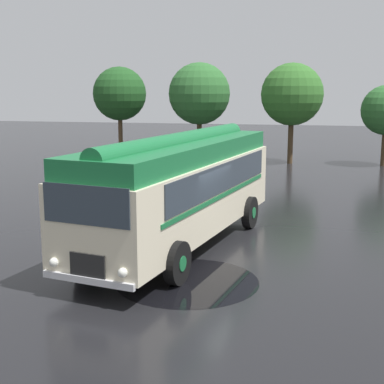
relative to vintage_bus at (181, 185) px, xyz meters
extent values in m
plane|color=black|center=(0.34, -0.64, -1.89)|extent=(120.00, 120.00, 0.00)
cube|color=beige|center=(0.00, 0.01, -0.29)|extent=(4.28, 10.29, 2.10)
cube|color=#196B38|center=(0.00, 0.01, 1.04)|extent=(4.05, 10.05, 0.56)
cylinder|color=#196B38|center=(0.00, 0.01, 1.30)|extent=(2.32, 9.45, 0.60)
cube|color=#2D3842|center=(1.30, 0.08, 0.28)|extent=(1.49, 7.87, 0.84)
cube|color=#2D3842|center=(-1.19, 0.54, 0.28)|extent=(1.49, 7.87, 0.84)
cube|color=#196B38|center=(1.28, -0.02, -0.26)|extent=(1.52, 8.07, 0.12)
cube|color=#196B38|center=(-1.20, 0.44, -0.26)|extent=(1.52, 8.07, 0.12)
cube|color=#2D3842|center=(-0.91, -4.92, 0.38)|extent=(2.17, 0.44, 0.88)
cube|color=black|center=(-0.91, -4.92, -0.99)|extent=(0.90, 0.22, 0.56)
cube|color=silver|center=(-0.92, -4.94, -1.32)|extent=(2.35, 0.53, 0.16)
sphere|color=white|center=(-0.03, -5.10, -1.02)|extent=(0.22, 0.22, 0.22)
sphere|color=white|center=(-1.80, -4.77, -1.02)|extent=(0.22, 0.22, 0.22)
cylinder|color=black|center=(0.72, -3.27, -1.34)|extent=(0.48, 1.13, 1.10)
cylinder|color=#196B38|center=(0.72, -3.27, -1.34)|extent=(0.38, 0.44, 0.39)
cylinder|color=black|center=(-1.84, -2.80, -1.34)|extent=(0.48, 1.13, 1.10)
cylinder|color=#196B38|center=(-1.84, -2.80, -1.34)|extent=(0.38, 0.44, 0.39)
cylinder|color=black|center=(1.81, 2.63, -1.34)|extent=(0.48, 1.13, 1.10)
cylinder|color=#196B38|center=(1.81, 2.63, -1.34)|extent=(0.38, 0.44, 0.39)
cylinder|color=black|center=(-0.75, 3.10, -1.34)|extent=(0.48, 1.13, 1.10)
cylinder|color=#196B38|center=(-0.75, 3.10, -1.34)|extent=(0.38, 0.44, 0.39)
cube|color=#144C28|center=(-2.56, 14.51, -1.22)|extent=(1.89, 4.27, 0.70)
cube|color=#144C28|center=(-2.57, 14.66, -0.55)|extent=(1.59, 2.25, 0.64)
cube|color=#2D3842|center=(-1.81, 14.69, -0.55)|extent=(0.11, 1.93, 0.50)
cube|color=#2D3842|center=(-3.33, 14.62, -0.55)|extent=(0.11, 1.93, 0.50)
cylinder|color=black|center=(-1.63, 13.25, -1.57)|extent=(0.23, 0.65, 0.64)
cylinder|color=black|center=(-3.38, 13.17, -1.57)|extent=(0.23, 0.65, 0.64)
cylinder|color=black|center=(-1.74, 15.85, -1.57)|extent=(0.23, 0.65, 0.64)
cylinder|color=black|center=(-3.50, 15.77, -1.57)|extent=(0.23, 0.65, 0.64)
cube|color=#144C28|center=(0.05, 14.30, -1.22)|extent=(1.87, 4.27, 0.70)
cube|color=#144C28|center=(0.04, 14.45, -0.55)|extent=(1.58, 2.24, 0.64)
cube|color=#2D3842|center=(0.80, 14.48, -0.55)|extent=(0.10, 1.93, 0.50)
cube|color=#2D3842|center=(-0.72, 14.42, -0.55)|extent=(0.10, 1.93, 0.50)
cylinder|color=black|center=(0.98, 13.03, -1.57)|extent=(0.23, 0.65, 0.64)
cylinder|color=black|center=(-0.78, 12.96, -1.57)|extent=(0.23, 0.65, 0.64)
cylinder|color=black|center=(0.87, 15.63, -1.57)|extent=(0.23, 0.65, 0.64)
cylinder|color=black|center=(-0.88, 15.56, -1.57)|extent=(0.23, 0.65, 0.64)
cylinder|color=#4C3823|center=(-9.24, 19.81, -0.35)|extent=(0.30, 0.30, 3.10)
sphere|color=#1E4C1E|center=(-9.24, 19.81, 2.57)|extent=(3.66, 3.66, 3.66)
sphere|color=#1E4C1E|center=(-9.19, 19.89, 2.31)|extent=(2.80, 2.80, 2.80)
cylinder|color=#4C3823|center=(-3.71, 20.20, -0.43)|extent=(0.34, 0.34, 2.93)
sphere|color=#2D662D|center=(-3.71, 20.20, 2.58)|extent=(4.13, 4.13, 4.13)
sphere|color=#2D662D|center=(-3.92, 20.24, 2.54)|extent=(3.15, 3.15, 3.15)
cylinder|color=#4C3823|center=(2.42, 19.82, -0.42)|extent=(0.34, 0.34, 2.95)
sphere|color=#336B28|center=(2.42, 19.82, 2.55)|extent=(3.98, 3.98, 3.98)
sphere|color=#336B28|center=(2.20, 19.58, 2.73)|extent=(3.06, 3.06, 3.06)
cylinder|color=#4C3823|center=(8.24, 19.98, -0.73)|extent=(0.33, 0.33, 2.32)
cylinder|color=black|center=(0.92, -3.02, -1.89)|extent=(3.59, 3.59, 0.01)
camera|label=1|loc=(3.83, -15.42, 2.83)|focal=50.00mm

